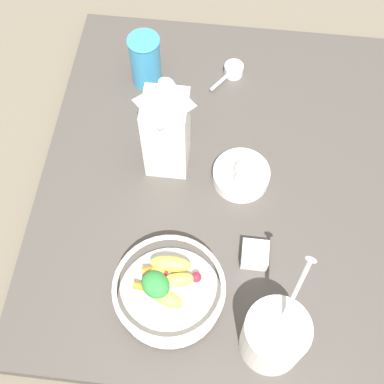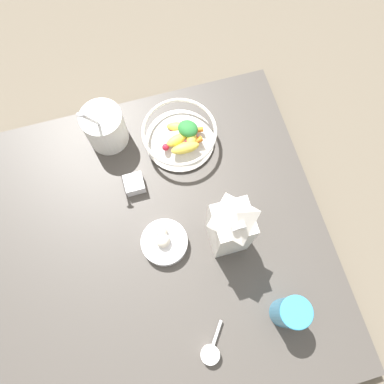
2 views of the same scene
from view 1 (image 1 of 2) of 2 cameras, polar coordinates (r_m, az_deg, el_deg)
ground_plane at (r=1.20m, az=5.91°, el=0.39°), size 6.00×6.00×0.00m
countertop at (r=1.19m, az=6.00°, el=0.84°), size 0.90×0.90×0.04m
fruit_bowl at (r=1.02m, az=-2.50°, el=-10.41°), size 0.21×0.21×0.08m
milk_carton at (r=1.08m, az=-2.77°, el=6.95°), size 0.09×0.09×0.26m
yogurt_tub at (r=0.98m, az=8.81°, el=-14.89°), size 0.11×0.14×0.27m
drinking_cup at (r=1.28m, az=-5.00°, el=13.90°), size 0.08×0.08×0.13m
spice_jar at (r=1.08m, az=6.71°, el=-6.69°), size 0.05×0.05×0.04m
measuring_scoop at (r=1.33m, az=4.38°, el=12.79°), size 0.08×0.09×0.03m
garlic_bowl at (r=1.15m, az=5.28°, el=1.79°), size 0.12×0.12×0.06m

